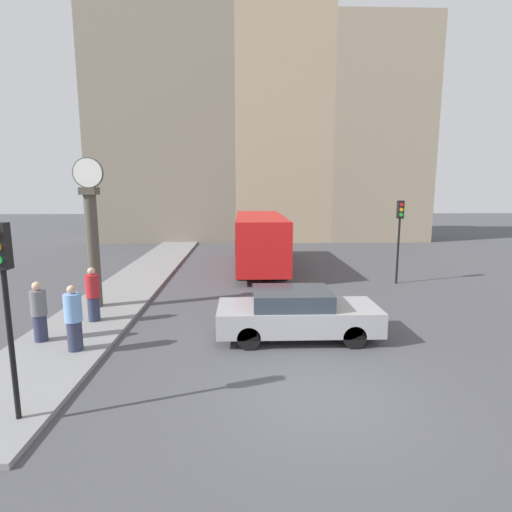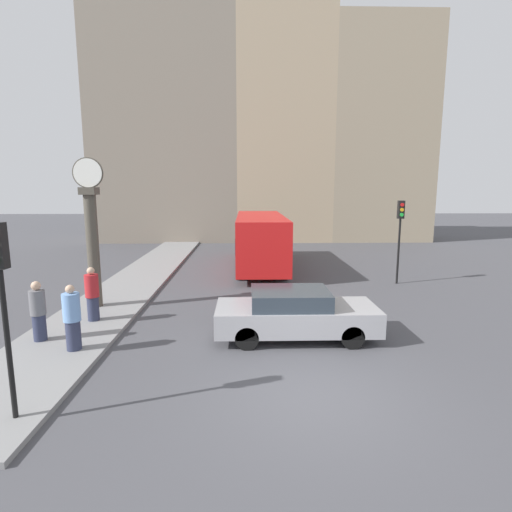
% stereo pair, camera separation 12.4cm
% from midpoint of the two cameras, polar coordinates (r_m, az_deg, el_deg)
% --- Properties ---
extents(ground_plane, '(120.00, 120.00, 0.00)m').
position_cam_midpoint_polar(ground_plane, '(8.49, 8.63, -19.12)').
color(ground_plane, '#47474C').
extents(sidewalk_corner, '(2.60, 24.85, 0.11)m').
position_cam_midpoint_polar(sidewalk_corner, '(18.82, -16.18, -3.13)').
color(sidewalk_corner, gray).
rests_on(sidewalk_corner, ground_plane).
extents(building_row, '(26.15, 5.00, 19.71)m').
position_cam_midpoint_polar(building_row, '(32.99, 0.11, 18.47)').
color(building_row, gray).
rests_on(building_row, ground_plane).
extents(sedan_car, '(4.38, 1.80, 1.35)m').
position_cam_midpoint_polar(sedan_car, '(11.11, 5.89, -8.16)').
color(sedan_car, '#9E9EA3').
rests_on(sedan_car, ground_plane).
extents(bus_distant, '(2.38, 8.64, 2.73)m').
position_cam_midpoint_polar(bus_distant, '(20.59, 0.79, 2.56)').
color(bus_distant, red).
rests_on(bus_distant, ground_plane).
extents(traffic_light_near, '(0.26, 0.24, 3.41)m').
position_cam_midpoint_polar(traffic_light_near, '(7.79, -32.27, -2.96)').
color(traffic_light_near, black).
rests_on(traffic_light_near, sidewalk_corner).
extents(traffic_light_far, '(0.26, 0.24, 3.58)m').
position_cam_midpoint_polar(traffic_light_far, '(18.09, 20.08, 4.25)').
color(traffic_light_far, black).
rests_on(traffic_light_far, ground_plane).
extents(street_clock, '(1.00, 0.52, 4.96)m').
position_cam_midpoint_polar(street_clock, '(14.33, -22.13, 2.46)').
color(street_clock, '#4C473D').
rests_on(street_clock, sidewalk_corner).
extents(pedestrian_blue_stripe, '(0.42, 0.42, 1.65)m').
position_cam_midpoint_polar(pedestrian_blue_stripe, '(10.88, -24.49, -8.08)').
color(pedestrian_blue_stripe, '#2D334C').
rests_on(pedestrian_blue_stripe, sidewalk_corner).
extents(pedestrian_red_top, '(0.40, 0.40, 1.64)m').
position_cam_midpoint_polar(pedestrian_red_top, '(13.04, -22.10, -5.10)').
color(pedestrian_red_top, '#2D334C').
rests_on(pedestrian_red_top, sidewalk_corner).
extents(pedestrian_grey_jacket, '(0.39, 0.39, 1.60)m').
position_cam_midpoint_polar(pedestrian_grey_jacket, '(11.93, -28.41, -6.98)').
color(pedestrian_grey_jacket, '#2D334C').
rests_on(pedestrian_grey_jacket, sidewalk_corner).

